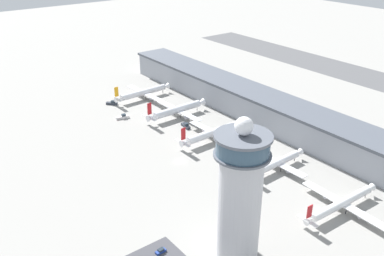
# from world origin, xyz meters

# --- Properties ---
(ground_plane) EXTENTS (1000.00, 1000.00, 0.00)m
(ground_plane) POSITION_xyz_m (0.00, 0.00, 0.00)
(ground_plane) COLOR gray
(terminal_building) EXTENTS (274.44, 25.00, 17.68)m
(terminal_building) POSITION_xyz_m (0.00, 70.00, 8.94)
(terminal_building) COLOR #9399A3
(terminal_building) RESTS_ON ground
(control_tower) EXTENTS (19.14, 19.14, 55.08)m
(control_tower) POSITION_xyz_m (68.59, -23.49, 26.30)
(control_tower) COLOR #BCBCC1
(control_tower) RESTS_ON ground
(airplane_gate_alpha) EXTENTS (39.88, 44.35, 13.34)m
(airplane_gate_alpha) POSITION_xyz_m (-87.29, 31.62, 4.52)
(airplane_gate_alpha) COLOR white
(airplane_gate_alpha) RESTS_ON ground
(airplane_gate_bravo) EXTENTS (41.58, 43.66, 14.51)m
(airplane_gate_bravo) POSITION_xyz_m (-47.06, 32.11, 4.79)
(airplane_gate_bravo) COLOR silver
(airplane_gate_bravo) RESTS_ON ground
(airplane_gate_charlie) EXTENTS (40.62, 44.49, 13.58)m
(airplane_gate_charlie) POSITION_xyz_m (-8.45, 29.43, 4.51)
(airplane_gate_charlie) COLOR white
(airplane_gate_charlie) RESTS_ON ground
(airplane_gate_delta) EXTENTS (32.66, 37.36, 11.54)m
(airplane_gate_delta) POSITION_xyz_m (35.60, 33.59, 3.77)
(airplane_gate_delta) COLOR white
(airplane_gate_delta) RESTS_ON ground
(airplane_gate_echo) EXTENTS (41.38, 43.85, 11.26)m
(airplane_gate_echo) POSITION_xyz_m (75.35, 29.65, 3.79)
(airplane_gate_echo) COLOR white
(airplane_gate_echo) RESTS_ON ground
(service_truck_catering) EXTENTS (7.36, 6.92, 2.79)m
(service_truck_catering) POSITION_xyz_m (-90.70, 8.99, 0.97)
(service_truck_catering) COLOR black
(service_truck_catering) RESTS_ON ground
(service_truck_fuel) EXTENTS (4.24, 8.72, 2.84)m
(service_truck_fuel) POSITION_xyz_m (-65.77, 3.34, 0.99)
(service_truck_fuel) COLOR black
(service_truck_fuel) RESTS_ON ground
(service_truck_baggage) EXTENTS (8.18, 3.77, 2.88)m
(service_truck_baggage) POSITION_xyz_m (-31.42, 27.11, 1.00)
(service_truck_baggage) COLOR black
(service_truck_baggage) RESTS_ON ground
(car_navy_sedan) EXTENTS (1.93, 4.21, 1.54)m
(car_navy_sedan) POSITION_xyz_m (50.65, -44.85, 0.60)
(car_navy_sedan) COLOR black
(car_navy_sedan) RESTS_ON ground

